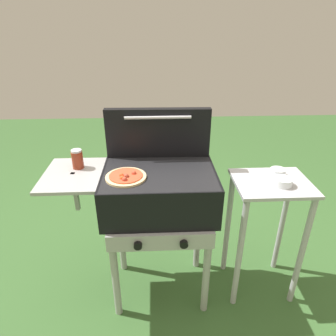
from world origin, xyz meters
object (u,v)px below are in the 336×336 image
prep_table (266,216)px  topping_bowl_far (278,173)px  grill (157,194)px  pizza_pepperoni (126,177)px  sauce_jar (77,159)px  topping_bowl_near (283,182)px

prep_table → topping_bowl_far: bearing=52.2°
grill → pizza_pepperoni: size_ratio=4.37×
pizza_pepperoni → topping_bowl_far: pizza_pepperoni is taller
grill → pizza_pepperoni: 0.24m
prep_table → pizza_pepperoni: bearing=-175.1°
prep_table → grill: bearing=-179.6°
grill → prep_table: size_ratio=1.17×
grill → prep_table: 0.70m
sauce_jar → topping_bowl_near: sauce_jar is taller
sauce_jar → prep_table: 1.19m
pizza_pepperoni → topping_bowl_far: (0.89, 0.14, -0.07)m
topping_bowl_near → prep_table: bearing=130.3°
sauce_jar → prep_table: bearing=-3.4°
topping_bowl_far → grill: bearing=-174.2°
topping_bowl_near → topping_bowl_far: same height
sauce_jar → topping_bowl_far: sauce_jar is taller
grill → prep_table: bearing=0.4°
sauce_jar → topping_bowl_near: (1.16, -0.11, -0.12)m
topping_bowl_near → topping_bowl_far: (0.02, 0.12, 0.00)m
prep_table → topping_bowl_far: (0.05, 0.07, 0.26)m
pizza_pepperoni → prep_table: (0.84, 0.07, -0.33)m
sauce_jar → prep_table: (1.12, -0.07, -0.38)m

